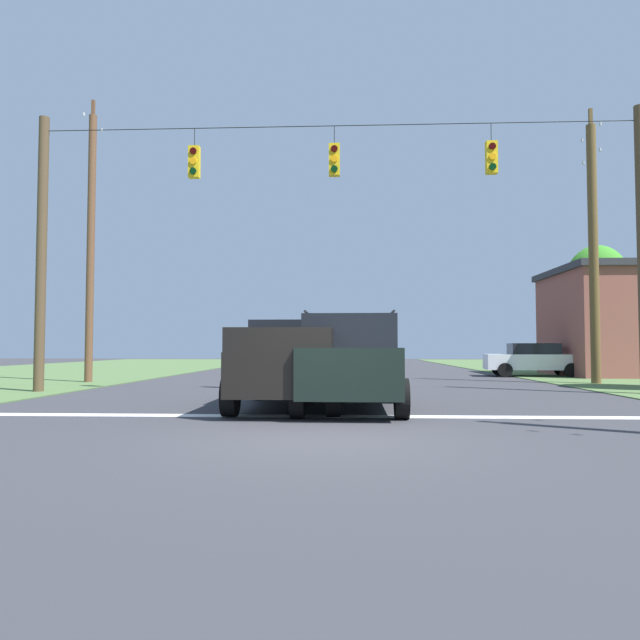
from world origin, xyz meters
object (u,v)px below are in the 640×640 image
object	(u,v)px
pickup_truck	(291,364)
suv_black	(350,360)
overhead_signal_span	(335,238)
utility_pole_near_left	(91,243)
tree_roadside_right	(597,284)
distant_car_crossing_white	(533,359)
utility_pole_mid_right	(593,248)

from	to	relation	value
pickup_truck	suv_black	bearing A→B (deg)	-22.88
overhead_signal_span	utility_pole_near_left	xyz separation A→B (m)	(-9.46, 4.74, 0.77)
overhead_signal_span	tree_roadside_right	distance (m)	19.54
tree_roadside_right	distant_car_crossing_white	bearing A→B (deg)	-139.49
utility_pole_near_left	suv_black	bearing A→B (deg)	-42.80
suv_black	utility_pole_mid_right	distance (m)	13.37
overhead_signal_span	distant_car_crossing_white	distance (m)	14.08
suv_black	distant_car_crossing_white	world-z (taller)	suv_black
tree_roadside_right	overhead_signal_span	bearing A→B (deg)	-133.46
overhead_signal_span	utility_pole_near_left	size ratio (longest dim) A/B	1.65
overhead_signal_span	pickup_truck	distance (m)	5.32
pickup_truck	tree_roadside_right	bearing A→B (deg)	51.46
suv_black	utility_pole_mid_right	world-z (taller)	utility_pole_mid_right
utility_pole_near_left	overhead_signal_span	bearing A→B (deg)	-26.61
suv_black	tree_roadside_right	world-z (taller)	tree_roadside_right
pickup_truck	utility_pole_mid_right	bearing A→B (deg)	39.79
suv_black	distant_car_crossing_white	bearing A→B (deg)	60.03
tree_roadside_right	utility_pole_near_left	bearing A→B (deg)	-157.59
pickup_truck	distant_car_crossing_white	bearing A→B (deg)	55.27
distant_car_crossing_white	tree_roadside_right	xyz separation A→B (m)	(4.58, 3.91, 3.88)
utility_pole_mid_right	utility_pole_near_left	bearing A→B (deg)	179.96
distant_car_crossing_white	tree_roadside_right	world-z (taller)	tree_roadside_right
distant_car_crossing_white	utility_pole_near_left	distance (m)	19.66
overhead_signal_span	suv_black	world-z (taller)	overhead_signal_span
suv_black	tree_roadside_right	bearing A→B (deg)	54.95
pickup_truck	tree_roadside_right	world-z (taller)	tree_roadside_right
overhead_signal_span	pickup_truck	world-z (taller)	overhead_signal_span
suv_black	tree_roadside_right	size ratio (longest dim) A/B	0.72
distant_car_crossing_white	utility_pole_mid_right	size ratio (longest dim) A/B	0.44
overhead_signal_span	utility_pole_mid_right	bearing A→B (deg)	26.77
suv_black	distant_car_crossing_white	distance (m)	16.93
utility_pole_mid_right	utility_pole_near_left	xyz separation A→B (m)	(-18.82, 0.01, 0.32)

